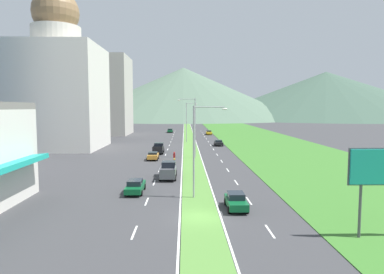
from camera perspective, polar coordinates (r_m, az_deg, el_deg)
name	(u,v)px	position (r m, az deg, el deg)	size (l,w,h in m)	color
ground_plane	(200,218)	(29.54, 1.41, -13.40)	(600.00, 600.00, 0.00)	#38383A
grass_median	(190,143)	(88.50, -0.38, -1.03)	(3.20, 240.00, 0.06)	#518438
grass_verge_right	(268,143)	(91.16, 12.68, -0.98)	(24.00, 240.00, 0.06)	#387028
lane_dash_left_2	(134,232)	(26.67, -9.68, -15.52)	(0.16, 2.80, 0.01)	silver
lane_dash_left_3	(147,201)	(34.55, -7.62, -10.69)	(0.16, 2.80, 0.01)	silver
lane_dash_left_4	(154,183)	(42.61, -6.36, -7.66)	(0.16, 2.80, 0.01)	silver
lane_dash_left_5	(159,170)	(50.77, -5.52, -5.60)	(0.16, 2.80, 0.01)	silver
lane_dash_left_6	(163,161)	(58.97, -4.92, -4.11)	(0.16, 2.80, 0.01)	silver
lane_dash_left_7	(166,155)	(67.22, -4.46, -2.98)	(0.16, 2.80, 0.01)	silver
lane_dash_left_8	(168,149)	(75.49, -4.11, -2.11)	(0.16, 2.80, 0.01)	silver
lane_dash_left_9	(169,145)	(83.77, -3.82, -1.40)	(0.16, 2.80, 0.01)	silver
lane_dash_left_10	(171,142)	(92.07, -3.59, -0.82)	(0.16, 2.80, 0.01)	silver
lane_dash_left_11	(172,139)	(100.37, -3.40, -0.34)	(0.16, 2.80, 0.01)	silver
lane_dash_left_12	(173,137)	(108.69, -3.23, 0.07)	(0.16, 2.80, 0.01)	silver
lane_dash_left_13	(174,134)	(117.01, -3.09, 0.42)	(0.16, 2.80, 0.01)	silver
lane_dash_left_14	(174,133)	(125.33, -2.97, 0.73)	(0.16, 2.80, 0.01)	silver
lane_dash_left_15	(175,131)	(133.65, -2.86, 0.99)	(0.16, 2.80, 0.01)	silver
lane_dash_right_2	(270,231)	(27.17, 12.95, -15.19)	(0.16, 2.80, 0.01)	silver
lane_dash_right_3	(249,201)	(34.94, 9.55, -10.54)	(0.16, 2.80, 0.01)	silver
lane_dash_right_4	(236,182)	(42.92, 7.45, -7.58)	(0.16, 2.80, 0.01)	silver
lane_dash_right_5	(228,170)	(51.03, 6.03, -5.55)	(0.16, 2.80, 0.01)	silver
lane_dash_right_6	(222,161)	(59.20, 5.01, -4.08)	(0.16, 2.80, 0.01)	silver
lane_dash_right_7	(217,155)	(67.42, 4.24, -2.96)	(0.16, 2.80, 0.01)	silver
lane_dash_right_8	(214,149)	(75.66, 3.63, -2.09)	(0.16, 2.80, 0.01)	silver
lane_dash_right_9	(211,145)	(83.93, 3.15, -1.38)	(0.16, 2.80, 0.01)	silver
lane_dash_right_10	(208,142)	(92.21, 2.76, -0.81)	(0.16, 2.80, 0.01)	silver
lane_dash_right_11	(206,139)	(100.51, 2.42, -0.33)	(0.16, 2.80, 0.01)	silver
lane_dash_right_12	(205,137)	(108.81, 2.14, 0.08)	(0.16, 2.80, 0.01)	silver
lane_dash_right_13	(203,134)	(117.12, 1.90, 0.43)	(0.16, 2.80, 0.01)	silver
lane_dash_right_14	(202,133)	(125.44, 1.69, 0.74)	(0.16, 2.80, 0.01)	silver
lane_dash_right_15	(201,131)	(133.75, 1.51, 1.00)	(0.16, 2.80, 0.01)	silver
edge_line_median_left	(183,143)	(88.49, -1.52, -1.05)	(0.16, 240.00, 0.01)	silver
edge_line_median_right	(196,143)	(88.55, 0.75, -1.04)	(0.16, 240.00, 0.01)	silver
domed_building	(58,86)	(83.18, -21.59, 8.03)	(19.03, 19.03, 35.39)	silver
midrise_colored	(103,96)	(121.20, -14.76, 6.72)	(17.95, 17.95, 26.61)	#B7B2A8
hill_far_left	(145,103)	(324.37, -7.89, 5.73)	(232.01, 232.01, 27.46)	#3D5647
hill_far_center	(183,93)	(285.84, -1.44, 7.37)	(190.48, 190.48, 42.32)	#516B56
hill_far_right	(325,95)	(318.58, 21.52, 6.58)	(214.41, 214.41, 40.04)	#3D5647
street_lamp_near	(198,145)	(34.51, 0.95, -1.34)	(3.48, 0.44, 9.51)	#99999E
street_lamp_mid	(193,124)	(62.42, 0.23, 2.19)	(3.34, 0.38, 10.99)	#99999E
street_lamp_far	(188,120)	(90.38, -0.76, 2.89)	(3.03, 0.28, 10.54)	#99999E
car_0	(153,156)	(60.88, -6.57, -3.14)	(1.91, 4.02, 1.41)	#C6842D
car_1	(219,143)	(82.78, 4.48, -0.97)	(2.04, 4.04, 1.42)	black
car_2	(170,131)	(126.17, -3.70, 1.09)	(2.01, 4.22, 1.50)	#0C5128
car_3	(135,186)	(37.96, -9.51, -8.13)	(1.89, 4.71, 1.47)	#0C5128
car_4	(209,132)	(116.47, 2.86, 0.77)	(1.97, 4.69, 1.48)	yellow
car_5	(236,201)	(31.96, 7.40, -10.60)	(1.85, 4.13, 1.50)	#0C5128
pickup_truck_0	(168,170)	(45.24, -4.00, -5.64)	(2.18, 5.40, 2.00)	#515459
pickup_truck_1	(159,148)	(69.52, -5.65, -1.92)	(2.18, 5.40, 2.00)	black
motorcycle_rider	(174,158)	(57.68, -3.00, -3.56)	(0.36, 2.00, 1.80)	black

